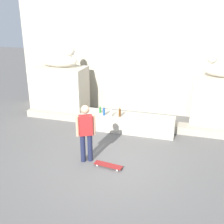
# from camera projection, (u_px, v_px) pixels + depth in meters

# --- Properties ---
(ground_plane) EXTENTS (40.00, 40.00, 0.00)m
(ground_plane) POSITION_uv_depth(u_px,v_px,m) (107.00, 167.00, 7.61)
(ground_plane) COLOR #605E5B
(facade_wall) EXTENTS (10.39, 0.60, 6.19)m
(facade_wall) POSITION_uv_depth(u_px,v_px,m) (144.00, 35.00, 10.81)
(facade_wall) COLOR #BBB49E
(facade_wall) RESTS_ON ground_plane
(pedestal_left) EXTENTS (2.14, 1.16, 1.89)m
(pedestal_left) POSITION_uv_depth(u_px,v_px,m) (60.00, 90.00, 11.26)
(pedestal_left) COLOR beige
(pedestal_left) RESTS_ON ground_plane
(pedestal_right) EXTENTS (2.14, 1.16, 1.89)m
(pedestal_right) POSITION_uv_depth(u_px,v_px,m) (223.00, 104.00, 9.63)
(pedestal_right) COLOR beige
(pedestal_right) RESTS_ON ground_plane
(statue_reclining_left) EXTENTS (1.61, 0.60, 0.78)m
(statue_reclining_left) POSITION_uv_depth(u_px,v_px,m) (59.00, 60.00, 10.82)
(statue_reclining_left) COLOR beige
(statue_reclining_left) RESTS_ON pedestal_left
(ledge_block) EXTENTS (3.17, 0.75, 0.59)m
(ledge_block) POSITION_uv_depth(u_px,v_px,m) (129.00, 123.00, 9.77)
(ledge_block) COLOR beige
(ledge_block) RESTS_ON ground_plane
(skater) EXTENTS (0.49, 0.34, 1.67)m
(skater) POSITION_uv_depth(u_px,v_px,m) (86.00, 131.00, 7.62)
(skater) COLOR #1E233F
(skater) RESTS_ON ground_plane
(skateboard) EXTENTS (0.82, 0.31, 0.08)m
(skateboard) POSITION_uv_depth(u_px,v_px,m) (108.00, 165.00, 7.60)
(skateboard) COLOR maroon
(skateboard) RESTS_ON ground_plane
(bottle_brown) EXTENTS (0.08, 0.08, 0.32)m
(bottle_brown) POSITION_uv_depth(u_px,v_px,m) (120.00, 113.00, 9.50)
(bottle_brown) COLOR #593314
(bottle_brown) RESTS_ON ledge_block
(bottle_clear) EXTENTS (0.07, 0.07, 0.32)m
(bottle_clear) POSITION_uv_depth(u_px,v_px,m) (111.00, 113.00, 9.50)
(bottle_clear) COLOR silver
(bottle_clear) RESTS_ON ledge_block
(bottle_blue) EXTENTS (0.07, 0.07, 0.32)m
(bottle_blue) POSITION_uv_depth(u_px,v_px,m) (104.00, 112.00, 9.61)
(bottle_blue) COLOR #194C99
(bottle_blue) RESTS_ON ledge_block
(bottle_green) EXTENTS (0.07, 0.07, 0.26)m
(bottle_green) POSITION_uv_depth(u_px,v_px,m) (100.00, 110.00, 9.86)
(bottle_green) COLOR #1E722D
(bottle_green) RESTS_ON ledge_block
(stair_step) EXTENTS (8.35, 0.50, 0.27)m
(stair_step) POSITION_uv_depth(u_px,v_px,m) (131.00, 123.00, 10.19)
(stair_step) COLOR #A9A08F
(stair_step) RESTS_ON ground_plane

